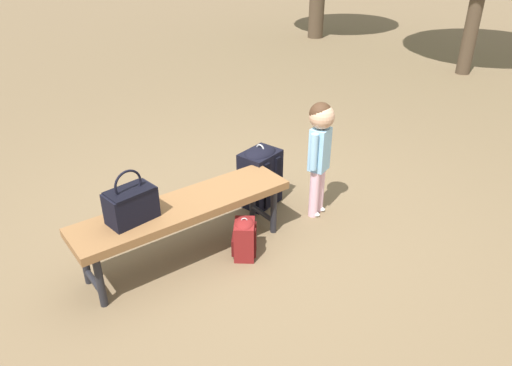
# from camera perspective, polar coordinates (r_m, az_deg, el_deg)

# --- Properties ---
(ground_plane) EXTENTS (40.00, 40.00, 0.00)m
(ground_plane) POSITION_cam_1_polar(r_m,az_deg,el_deg) (3.89, -1.90, -5.62)
(ground_plane) COLOR brown
(ground_plane) RESTS_ON ground
(park_bench) EXTENTS (1.65, 0.72, 0.45)m
(park_bench) POSITION_cam_1_polar(r_m,az_deg,el_deg) (3.44, -8.49, -3.20)
(park_bench) COLOR brown
(park_bench) RESTS_ON ground
(handbag) EXTENTS (0.36, 0.28, 0.37)m
(handbag) POSITION_cam_1_polar(r_m,az_deg,el_deg) (3.23, -14.62, -2.36)
(handbag) COLOR black
(handbag) RESTS_ON park_bench
(child_standing) EXTENTS (0.23, 0.20, 0.98)m
(child_standing) POSITION_cam_1_polar(r_m,az_deg,el_deg) (3.84, 7.59, 4.82)
(child_standing) COLOR #E5B2C6
(child_standing) RESTS_ON ground
(backpack_large) EXTENTS (0.41, 0.37, 0.56)m
(backpack_large) POSITION_cam_1_polar(r_m,az_deg,el_deg) (4.12, 0.46, 1.03)
(backpack_large) COLOR black
(backpack_large) RESTS_ON ground
(backpack_small) EXTENTS (0.22, 0.24, 0.33)m
(backpack_small) POSITION_cam_1_polar(r_m,az_deg,el_deg) (3.52, -1.39, -6.43)
(backpack_small) COLOR maroon
(backpack_small) RESTS_ON ground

